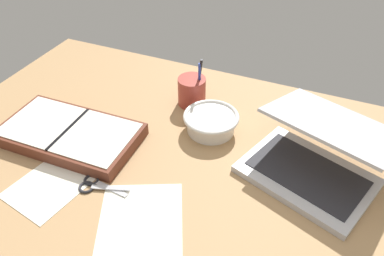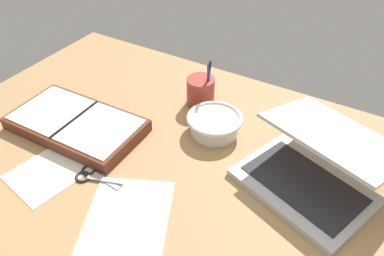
{
  "view_description": "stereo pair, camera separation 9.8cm",
  "coord_description": "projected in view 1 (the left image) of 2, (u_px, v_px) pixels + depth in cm",
  "views": [
    {
      "loc": [
        32.38,
        -60.34,
        71.09
      ],
      "look_at": [
        2.77,
        9.02,
        9.0
      ],
      "focal_mm": 35.0,
      "sensor_mm": 36.0,
      "label": 1
    },
    {
      "loc": [
        41.08,
        -55.94,
        71.09
      ],
      "look_at": [
        2.77,
        9.02,
        9.0
      ],
      "focal_mm": 35.0,
      "sensor_mm": 36.0,
      "label": 2
    }
  ],
  "objects": [
    {
      "name": "desk_top",
      "position": [
        169.0,
        169.0,
        0.97
      ],
      "size": [
        140.0,
        100.0,
        2.0
      ],
      "primitive_type": "cube",
      "color": "tan",
      "rests_on": "ground"
    },
    {
      "name": "pen_cup",
      "position": [
        192.0,
        91.0,
        1.15
      ],
      "size": [
        8.59,
        8.59,
        16.36
      ],
      "color": "#9E382D",
      "rests_on": "desk_top"
    },
    {
      "name": "paper_sheet_beside_planner",
      "position": [
        61.0,
        177.0,
        0.94
      ],
      "size": [
        20.12,
        27.68,
        0.16
      ],
      "primitive_type": "cube",
      "rotation": [
        0.0,
        0.0,
        -0.19
      ],
      "color": "silver",
      "rests_on": "desk_top"
    },
    {
      "name": "laptop",
      "position": [
        316.0,
        157.0,
        0.92
      ],
      "size": [
        38.95,
        38.76,
        15.04
      ],
      "rotation": [
        0.0,
        0.0,
        -0.35
      ],
      "color": "#B7B7BC",
      "rests_on": "desk_top"
    },
    {
      "name": "paper_sheet_front",
      "position": [
        140.0,
        231.0,
        0.81
      ],
      "size": [
        27.95,
        31.85,
        0.16
      ],
      "primitive_type": "cube",
      "rotation": [
        0.0,
        0.0,
        0.44
      ],
      "color": "silver",
      "rests_on": "desk_top"
    },
    {
      "name": "bowl",
      "position": [
        211.0,
        122.0,
        1.06
      ],
      "size": [
        15.92,
        15.92,
        5.51
      ],
      "color": "silver",
      "rests_on": "desk_top"
    },
    {
      "name": "scissors",
      "position": [
        94.0,
        185.0,
        0.91
      ],
      "size": [
        12.74,
        6.39,
        0.8
      ],
      "rotation": [
        0.0,
        0.0,
        0.11
      ],
      "color": "#B7B7BC",
      "rests_on": "desk_top"
    },
    {
      "name": "planner",
      "position": [
        70.0,
        134.0,
        1.04
      ],
      "size": [
        38.45,
        21.61,
        4.04
      ],
      "rotation": [
        0.0,
        0.0,
        0.02
      ],
      "color": "brown",
      "rests_on": "desk_top"
    }
  ]
}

